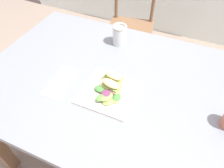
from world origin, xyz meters
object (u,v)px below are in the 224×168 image
dining_table (113,95)px  chair_wooden_far (131,27)px  mason_jar_iced_tea (119,36)px  fork_on_napkin (63,79)px  sandwich_half_front (111,86)px  sandwich_half_back (113,78)px  plate_lunch (109,92)px

dining_table → chair_wooden_far: chair_wooden_far is taller
mason_jar_iced_tea → fork_on_napkin: bearing=-109.7°
fork_on_napkin → mason_jar_iced_tea: bearing=70.3°
sandwich_half_front → mason_jar_iced_tea: 0.38m
fork_on_napkin → dining_table: bearing=23.4°
dining_table → sandwich_half_front: bearing=-72.5°
sandwich_half_back → fork_on_napkin: (-0.24, -0.08, -0.03)m
dining_table → mason_jar_iced_tea: bearing=106.2°
plate_lunch → mason_jar_iced_tea: (-0.10, 0.38, 0.05)m
plate_lunch → sandwich_half_front: sandwich_half_front is taller
dining_table → sandwich_half_back: (0.01, -0.02, 0.15)m
sandwich_half_back → fork_on_napkin: bearing=-162.1°
plate_lunch → dining_table: bearing=100.9°
sandwich_half_front → fork_on_napkin: bearing=-174.4°
chair_wooden_far → sandwich_half_front: chair_wooden_far is taller
plate_lunch → sandwich_half_front: bearing=59.4°
plate_lunch → sandwich_half_back: size_ratio=2.47×
chair_wooden_far → sandwich_half_back: 1.06m
dining_table → plate_lunch: (0.02, -0.09, 0.12)m
plate_lunch → fork_on_napkin: 0.24m
plate_lunch → chair_wooden_far: bearing=103.4°
chair_wooden_far → sandwich_half_front: size_ratio=8.76×
sandwich_half_back → plate_lunch: bearing=-85.7°
chair_wooden_far → dining_table: bearing=-76.3°
chair_wooden_far → mason_jar_iced_tea: chair_wooden_far is taller
dining_table → fork_on_napkin: bearing=-156.6°
sandwich_half_back → mason_jar_iced_tea: 0.33m
chair_wooden_far → fork_on_napkin: chair_wooden_far is taller
sandwich_half_front → sandwich_half_back: 0.05m
chair_wooden_far → mason_jar_iced_tea: (0.15, -0.66, 0.34)m
chair_wooden_far → sandwich_half_back: chair_wooden_far is taller
plate_lunch → sandwich_half_back: (-0.00, 0.06, 0.03)m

